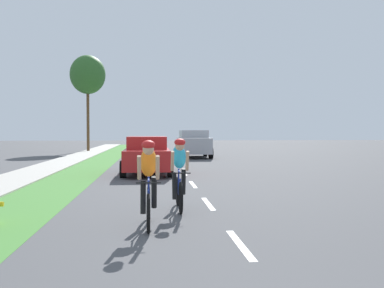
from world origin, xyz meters
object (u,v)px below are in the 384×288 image
at_px(cyclist_trailing, 179,173).
at_px(suv_silver, 194,143).
at_px(cyclist_lead, 149,182).
at_px(street_tree_far, 88,75).
at_px(sedan_red, 147,155).

height_order(cyclist_trailing, suv_silver, suv_silver).
relative_size(cyclist_lead, street_tree_far, 0.21).
distance_m(cyclist_trailing, street_tree_far, 29.59).
bearing_deg(sedan_red, cyclist_lead, -89.30).
height_order(cyclist_lead, suv_silver, suv_silver).
xyz_separation_m(cyclist_trailing, street_tree_far, (-6.01, 28.40, 5.73)).
distance_m(sedan_red, street_tree_far, 21.70).
relative_size(sedan_red, suv_silver, 0.91).
bearing_deg(cyclist_trailing, street_tree_far, 101.94).
distance_m(sedan_red, suv_silver, 11.20).
distance_m(suv_silver, street_tree_far, 13.70).
bearing_deg(suv_silver, sedan_red, -105.31).
bearing_deg(sedan_red, suv_silver, 74.69).
bearing_deg(suv_silver, cyclist_trailing, -96.55).
xyz_separation_m(sedan_red, street_tree_far, (-5.23, 20.25, 5.77)).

